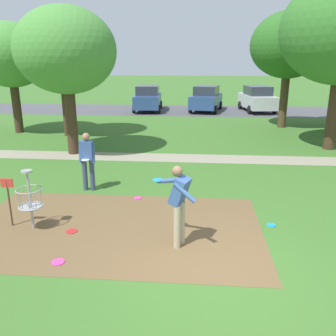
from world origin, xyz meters
The scene contains 18 objects.
ground_plane centered at (0.00, 0.00, 0.00)m, with size 160.00×160.00×0.00m, color #3D6B28.
dirt_tee_pad centered at (-2.20, 1.58, 0.00)m, with size 6.68×3.98×0.01m, color brown.
disc_golf_basket centered at (-4.10, 1.40, 0.75)m, with size 0.98×0.58×1.39m.
player_foreground_watching centered at (-3.50, 3.93, 0.97)m, with size 0.47×0.40×1.71m.
player_throwing centered at (-0.70, 0.92, 0.99)m, with size 0.93×0.82×1.71m.
frisbee_by_tee centered at (-1.97, 3.39, 0.01)m, with size 0.21×0.21×0.02m, color #E53D99.
frisbee_mid_grass centered at (-3.12, 1.30, 0.01)m, with size 0.24×0.24×0.02m, color red.
frisbee_far_left centered at (1.40, 1.99, 0.01)m, with size 0.21×0.21×0.02m, color #1E93DB.
frisbee_far_right centered at (-2.95, 0.05, 0.01)m, with size 0.25×0.25×0.02m, color #E53D99.
tree_near_left centered at (-9.73, 12.08, 3.88)m, with size 3.73×3.73×5.49m.
tree_mid_center centered at (4.39, 14.76, 4.39)m, with size 4.09×4.09×6.16m.
tree_mid_right centered at (-6.86, 11.54, 4.13)m, with size 3.77×3.77×5.77m.
tree_far_center centered at (-5.39, 8.05, 3.98)m, with size 3.82×3.82×5.64m.
parking_lot_strip centered at (0.00, 21.23, 0.00)m, with size 36.00×6.00×0.01m, color #4C4C51.
parked_car_leftmost centered at (-4.09, 20.76, 0.92)m, with size 2.15×4.29×1.84m.
parked_car_center_left centered at (0.24, 20.97, 0.92)m, with size 2.58×4.47×1.84m.
parked_car_center_right centered at (3.94, 21.07, 0.92)m, with size 2.43×4.42×1.84m.
gravel_path centered at (0.00, 7.69, 0.00)m, with size 40.00×1.22×0.00m, color gray.
Camera 1 is at (-0.37, -5.65, 3.69)m, focal length 37.89 mm.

